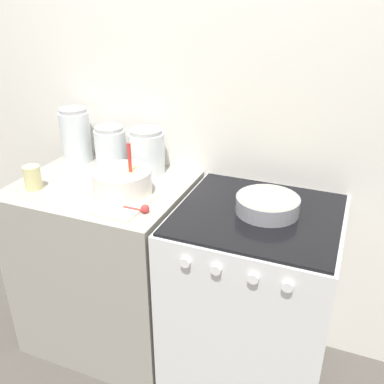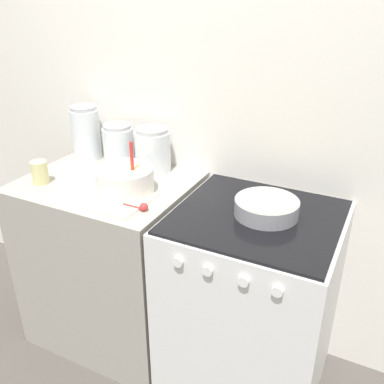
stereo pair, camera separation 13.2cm
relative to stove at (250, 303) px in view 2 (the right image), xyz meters
name	(u,v)px [view 2 (the right image)]	position (x,y,z in m)	size (l,w,h in m)	color
wall_back	(213,113)	(-0.36, 0.35, 0.75)	(4.58, 0.05, 2.40)	white
countertop_cabinet	(114,260)	(-0.75, 0.00, 0.00)	(0.79, 0.64, 0.91)	#9E998E
stove	(250,303)	(0.00, 0.00, 0.00)	(0.68, 0.66, 0.91)	silver
mixing_bowl	(125,178)	(-0.60, -0.05, 0.52)	(0.26, 0.26, 0.24)	white
baking_pan	(267,207)	(0.03, 0.02, 0.49)	(0.26, 0.26, 0.07)	gray
storage_jar_left	(86,136)	(-1.03, 0.21, 0.57)	(0.15, 0.15, 0.28)	silver
storage_jar_middle	(119,147)	(-0.82, 0.21, 0.54)	(0.16, 0.16, 0.21)	silver
storage_jar_right	(153,153)	(-0.62, 0.21, 0.55)	(0.18, 0.18, 0.22)	silver
tin_can	(40,172)	(-1.01, -0.15, 0.51)	(0.08, 0.08, 0.11)	beige
recipe_page	(124,202)	(-0.55, -0.15, 0.46)	(0.20, 0.26, 0.01)	beige
measuring_spoon	(141,207)	(-0.44, -0.17, 0.47)	(0.12, 0.04, 0.04)	red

